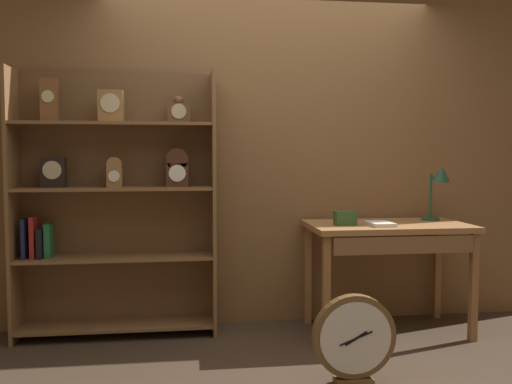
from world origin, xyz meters
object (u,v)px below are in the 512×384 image
at_px(open_repair_manual, 380,224).
at_px(desk_lamp, 439,182).
at_px(toolbox_small, 345,218).
at_px(workbench, 388,238).
at_px(round_clock_large, 354,339).
at_px(bookshelf, 115,201).

bearing_deg(open_repair_manual, desk_lamp, 19.15).
bearing_deg(toolbox_small, workbench, 5.68).
bearing_deg(round_clock_large, bookshelf, 143.10).
xyz_separation_m(bookshelf, round_clock_large, (1.45, -1.09, -0.71)).
relative_size(workbench, desk_lamp, 2.71).
height_order(desk_lamp, round_clock_large, desk_lamp).
relative_size(toolbox_small, round_clock_large, 0.29).
height_order(workbench, desk_lamp, desk_lamp).
height_order(bookshelf, open_repair_manual, bookshelf).
distance_m(toolbox_small, round_clock_large, 1.04).
relative_size(desk_lamp, round_clock_large, 0.82).
relative_size(open_repair_manual, round_clock_large, 0.42).
distance_m(desk_lamp, round_clock_large, 1.62).
bearing_deg(round_clock_large, toolbox_small, 77.00).
xyz_separation_m(workbench, round_clock_large, (-0.53, -0.86, -0.44)).
relative_size(bookshelf, desk_lamp, 4.47).
bearing_deg(desk_lamp, round_clock_large, -134.54).
xyz_separation_m(workbench, desk_lamp, (0.45, 0.13, 0.40)).
height_order(workbench, open_repair_manual, open_repair_manual).
relative_size(toolbox_small, open_repair_manual, 0.69).
distance_m(workbench, desk_lamp, 0.61).
bearing_deg(round_clock_large, desk_lamp, 45.46).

